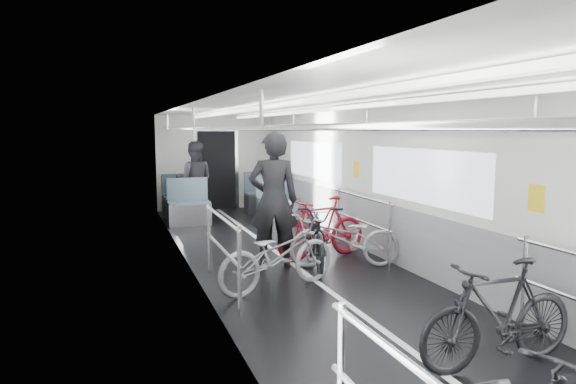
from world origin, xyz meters
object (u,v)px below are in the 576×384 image
(bike_right_far, at_px, (322,228))
(person_seated, at_px, (194,181))
(bike_right_near, at_px, (499,314))
(bike_right_mid, at_px, (345,239))
(person_standing, at_px, (273,200))
(bike_left_far, at_px, (278,255))
(bike_aisle, at_px, (317,234))

(bike_right_far, distance_m, person_seated, 4.50)
(bike_right_far, bearing_deg, bike_right_near, -12.71)
(bike_right_mid, distance_m, person_standing, 1.20)
(bike_right_mid, bearing_deg, bike_right_near, 11.70)
(bike_left_far, relative_size, bike_right_mid, 1.05)
(person_standing, relative_size, person_seated, 1.13)
(bike_right_far, bearing_deg, person_standing, -86.58)
(bike_left_far, xyz_separation_m, bike_right_far, (1.16, 1.29, 0.04))
(bike_right_far, bearing_deg, bike_left_far, -53.94)
(bike_right_mid, distance_m, bike_aisle, 0.43)
(bike_right_mid, height_order, person_standing, person_standing)
(person_standing, distance_m, person_seated, 4.54)
(bike_right_near, distance_m, bike_right_mid, 3.38)
(bike_left_far, xyz_separation_m, bike_right_near, (1.11, -2.69, 0.02))
(bike_right_near, relative_size, person_standing, 0.79)
(bike_left_far, xyz_separation_m, bike_aisle, (0.92, 0.95, 0.02))
(bike_aisle, relative_size, person_seated, 1.02)
(bike_right_near, bearing_deg, person_standing, -167.60)
(bike_right_near, relative_size, person_seated, 0.89)
(bike_right_mid, xyz_separation_m, bike_aisle, (-0.35, 0.26, 0.05))
(bike_left_far, height_order, person_seated, person_seated)
(bike_left_far, height_order, bike_aisle, bike_aisle)
(bike_right_near, bearing_deg, bike_aisle, -177.26)
(bike_left_far, bearing_deg, person_standing, -31.72)
(bike_left_far, distance_m, bike_right_near, 2.91)
(bike_right_near, xyz_separation_m, bike_aisle, (-0.19, 3.63, 0.00))
(bike_aisle, bearing_deg, person_seated, 119.90)
(bike_right_mid, distance_m, bike_right_far, 0.61)
(bike_right_far, height_order, person_seated, person_seated)
(bike_left_far, relative_size, bike_right_near, 1.10)
(bike_right_far, xyz_separation_m, person_standing, (-0.88, -0.24, 0.51))
(person_standing, bearing_deg, bike_right_far, -152.45)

